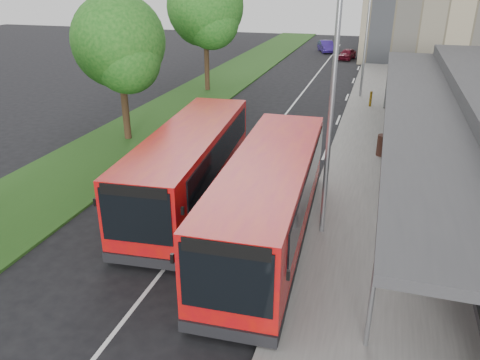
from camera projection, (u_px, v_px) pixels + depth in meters
The scene contains 15 objects.
ground at pixel (183, 246), 15.13m from camera, with size 120.00×120.00×0.00m, color black.
pavement at pixel (386, 106), 31.03m from camera, with size 5.00×80.00×0.15m, color slate.
grass_verge at pixel (203, 93), 34.49m from camera, with size 5.00×80.00×0.10m, color #224917.
lane_centre_line at pixel (281, 120), 28.27m from camera, with size 0.12×70.00×0.01m, color silver.
kerb_dashes at pixel (343, 107), 30.90m from camera, with size 0.12×56.00×0.01m.
tree_mid at pixel (120, 48), 23.02m from camera, with size 4.59×4.59×7.36m.
tree_far at pixel (205, 12), 33.18m from camera, with size 5.43×5.43×8.72m.
lamp_post_near at pixel (329, 97), 13.89m from camera, with size 1.44×0.28×8.00m.
lamp_post_far at pixel (366, 29), 31.42m from camera, with size 1.44×0.28×8.00m.
bus_main at pixel (269, 200), 14.89m from camera, with size 3.06×10.22×2.86m.
bus_second at pixel (190, 165), 17.63m from camera, with size 3.36×10.11×2.81m.
litter_bin at pixel (383, 145), 22.10m from camera, with size 0.56×0.56×1.00m, color #351C15.
bollard at pixel (371, 99), 30.43m from camera, with size 0.16×0.16×0.98m, color #E7A20C.
car_near at pixel (347, 54), 48.40m from camera, with size 1.29×3.20×1.09m, color #550C1A.
car_far at pixel (326, 46), 53.07m from camera, with size 1.33×3.83×1.26m, color navy.
Camera 1 is at (5.55, -11.90, 8.02)m, focal length 35.00 mm.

